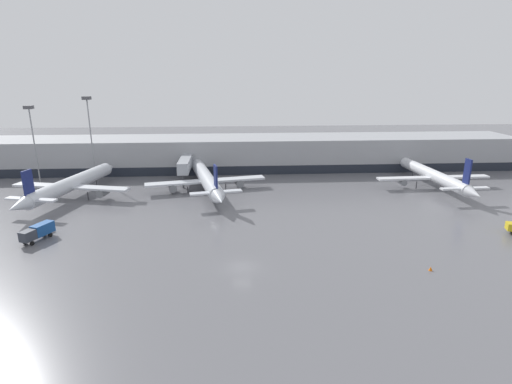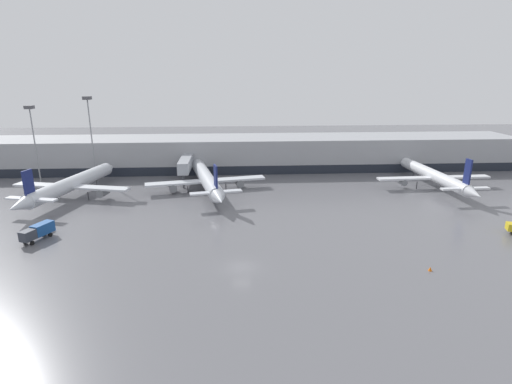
% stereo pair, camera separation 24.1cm
% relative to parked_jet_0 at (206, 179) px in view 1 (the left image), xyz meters
% --- Properties ---
extents(ground_plane, '(320.00, 320.00, 0.00)m').
position_rel_parked_jet_0_xyz_m(ground_plane, '(7.11, -39.49, -2.80)').
color(ground_plane, slate).
extents(terminal_building, '(160.00, 28.87, 9.00)m').
position_rel_parked_jet_0_xyz_m(terminal_building, '(7.06, 22.44, 1.69)').
color(terminal_building, '#9EA0A5').
rests_on(terminal_building, ground_plane).
extents(parked_jet_0, '(27.78, 38.13, 8.82)m').
position_rel_parked_jet_0_xyz_m(parked_jet_0, '(0.00, 0.00, 0.00)').
color(parked_jet_0, silver).
rests_on(parked_jet_0, ground_plane).
extents(parked_jet_1, '(27.45, 35.32, 9.48)m').
position_rel_parked_jet_0_xyz_m(parked_jet_1, '(53.99, -0.98, 0.12)').
color(parked_jet_1, silver).
rests_on(parked_jet_1, ground_plane).
extents(parked_jet_2, '(26.63, 35.59, 9.10)m').
position_rel_parked_jet_0_xyz_m(parked_jet_2, '(-29.12, -4.27, 0.29)').
color(parked_jet_2, silver).
rests_on(parked_jet_2, ground_plane).
extents(service_truck_0, '(3.77, 5.99, 2.52)m').
position_rel_parked_jet_0_xyz_m(service_truck_0, '(-25.81, -27.65, -1.26)').
color(service_truck_0, '#19478C').
rests_on(service_truck_0, ground_plane).
extents(traffic_cone_2, '(0.52, 0.52, 0.57)m').
position_rel_parked_jet_0_xyz_m(traffic_cone_2, '(33.12, -42.07, -2.52)').
color(traffic_cone_2, orange).
rests_on(traffic_cone_2, ground_plane).
extents(traffic_cone_4, '(0.37, 0.37, 0.73)m').
position_rel_parked_jet_0_xyz_m(traffic_cone_4, '(-25.99, -22.57, -2.44)').
color(traffic_cone_4, orange).
rests_on(traffic_cone_4, ground_plane).
extents(apron_light_mast_0, '(1.80, 1.80, 18.98)m').
position_rel_parked_jet_0_xyz_m(apron_light_mast_0, '(-41.96, 9.51, 12.10)').
color(apron_light_mast_0, gray).
rests_on(apron_light_mast_0, ground_plane).
extents(apron_light_mast_2, '(1.80, 1.80, 20.93)m').
position_rel_parked_jet_0_xyz_m(apron_light_mast_2, '(-29.18, 12.20, 13.42)').
color(apron_light_mast_2, gray).
rests_on(apron_light_mast_2, ground_plane).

